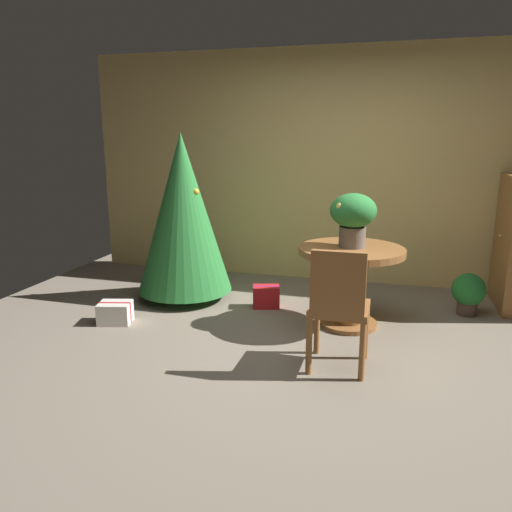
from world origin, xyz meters
TOP-DOWN VIEW (x-y plane):
  - ground_plane at (0.00, 0.00)m, footprint 6.60×6.60m
  - back_wall_panel at (0.00, 2.20)m, footprint 6.00×0.10m
  - round_dining_table at (0.25, 0.73)m, footprint 0.92×0.92m
  - flower_vase at (0.24, 0.75)m, footprint 0.39×0.39m
  - wooden_chair_near at (0.25, -0.19)m, footprint 0.41×0.41m
  - holiday_tree at (-1.47, 1.07)m, footprint 0.96×0.96m
  - gift_box_red at (-0.58, 1.00)m, footprint 0.29×0.23m
  - gift_box_cream at (-1.80, 0.23)m, footprint 0.33×0.29m
  - potted_plant at (1.30, 1.31)m, footprint 0.31×0.31m

SIDE VIEW (x-z plane):
  - ground_plane at x=0.00m, z-range 0.00..0.00m
  - gift_box_cream at x=-1.80m, z-range 0.00..0.19m
  - gift_box_red at x=-0.58m, z-range 0.00..0.22m
  - potted_plant at x=1.30m, z-range 0.02..0.42m
  - round_dining_table at x=0.25m, z-range 0.12..0.84m
  - wooden_chair_near at x=0.25m, z-range 0.05..0.96m
  - holiday_tree at x=-1.47m, z-range 0.05..1.73m
  - flower_vase at x=0.24m, z-range 0.76..1.23m
  - back_wall_panel at x=0.00m, z-range 0.00..2.60m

